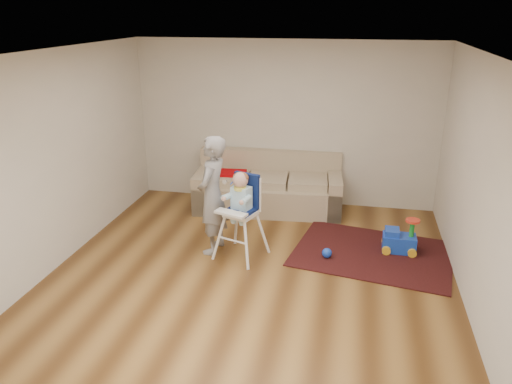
% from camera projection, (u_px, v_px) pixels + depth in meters
% --- Properties ---
extents(ground, '(5.50, 5.50, 0.00)m').
position_uv_depth(ground, '(249.00, 279.00, 6.17)').
color(ground, '#513215').
rests_on(ground, ground).
extents(room_envelope, '(5.04, 5.52, 2.72)m').
position_uv_depth(room_envelope, '(258.00, 120.00, 6.01)').
color(room_envelope, beige).
rests_on(room_envelope, ground).
extents(sofa, '(2.44, 1.16, 0.92)m').
position_uv_depth(sofa, '(268.00, 183.00, 8.16)').
color(sofa, tan).
rests_on(sofa, ground).
extents(side_table, '(0.51, 0.51, 0.51)m').
position_uv_depth(side_table, '(231.00, 194.00, 8.25)').
color(side_table, black).
rests_on(side_table, ground).
extents(area_rug, '(2.29, 1.87, 0.02)m').
position_uv_depth(area_rug, '(372.00, 253.00, 6.79)').
color(area_rug, black).
rests_on(area_rug, ground).
extents(ride_on_toy, '(0.45, 0.32, 0.48)m').
position_uv_depth(ride_on_toy, '(400.00, 235.00, 6.76)').
color(ride_on_toy, blue).
rests_on(ride_on_toy, area_rug).
extents(toy_ball, '(0.13, 0.13, 0.13)m').
position_uv_depth(toy_ball, '(327.00, 253.00, 6.64)').
color(toy_ball, blue).
rests_on(toy_ball, area_rug).
extents(high_chair, '(0.70, 0.70, 1.20)m').
position_uv_depth(high_chair, '(241.00, 217.00, 6.55)').
color(high_chair, white).
rests_on(high_chair, ground).
extents(adult, '(0.44, 0.62, 1.62)m').
position_uv_depth(adult, '(213.00, 195.00, 6.63)').
color(adult, gray).
rests_on(adult, ground).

